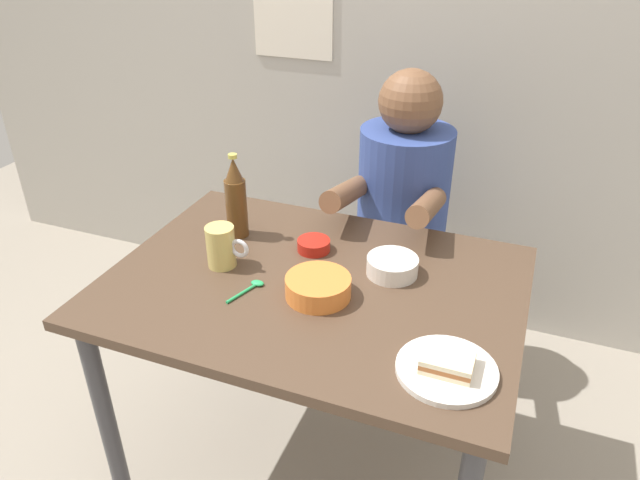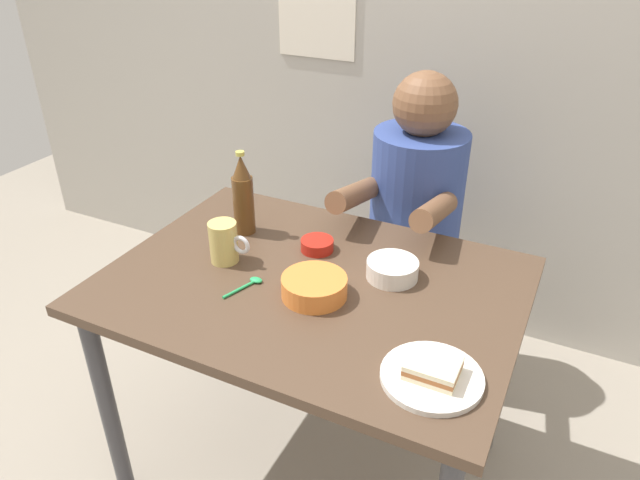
{
  "view_description": "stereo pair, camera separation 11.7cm",
  "coord_description": "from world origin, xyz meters",
  "px_view_note": "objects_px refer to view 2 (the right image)",
  "views": [
    {
      "loc": [
        0.49,
        -1.21,
        1.62
      ],
      "look_at": [
        0.0,
        0.05,
        0.84
      ],
      "focal_mm": 32.92,
      "sensor_mm": 36.0,
      "label": 1
    },
    {
      "loc": [
        0.6,
        -1.17,
        1.62
      ],
      "look_at": [
        0.0,
        0.05,
        0.84
      ],
      "focal_mm": 32.92,
      "sensor_mm": 36.0,
      "label": 2
    }
  ],
  "objects_px": {
    "plate_orange": "(432,377)",
    "beer_mug": "(224,242)",
    "dining_table": "(312,309)",
    "person_seated": "(416,191)",
    "sandwich": "(433,368)",
    "beer_bottle": "(243,197)",
    "soup_bowl_orange": "(314,286)",
    "stool": "(408,289)"
  },
  "relations": [
    {
      "from": "sandwich",
      "to": "beer_bottle",
      "type": "bearing_deg",
      "value": 151.87
    },
    {
      "from": "person_seated",
      "to": "sandwich",
      "type": "xyz_separation_m",
      "value": [
        0.31,
        -0.84,
        0.01
      ]
    },
    {
      "from": "person_seated",
      "to": "plate_orange",
      "type": "bearing_deg",
      "value": -69.78
    },
    {
      "from": "dining_table",
      "to": "person_seated",
      "type": "distance_m",
      "value": 0.64
    },
    {
      "from": "person_seated",
      "to": "beer_mug",
      "type": "height_order",
      "value": "person_seated"
    },
    {
      "from": "person_seated",
      "to": "stool",
      "type": "bearing_deg",
      "value": 90.0
    },
    {
      "from": "person_seated",
      "to": "soup_bowl_orange",
      "type": "distance_m",
      "value": 0.68
    },
    {
      "from": "dining_table",
      "to": "sandwich",
      "type": "xyz_separation_m",
      "value": [
        0.4,
        -0.22,
        0.13
      ]
    },
    {
      "from": "sandwich",
      "to": "beer_mug",
      "type": "xyz_separation_m",
      "value": [
        -0.66,
        0.21,
        0.03
      ]
    },
    {
      "from": "dining_table",
      "to": "beer_bottle",
      "type": "height_order",
      "value": "beer_bottle"
    },
    {
      "from": "sandwich",
      "to": "soup_bowl_orange",
      "type": "bearing_deg",
      "value": 155.55
    },
    {
      "from": "dining_table",
      "to": "person_seated",
      "type": "bearing_deg",
      "value": 81.83
    },
    {
      "from": "stool",
      "to": "plate_orange",
      "type": "xyz_separation_m",
      "value": [
        0.31,
        -0.85,
        0.4
      ]
    },
    {
      "from": "stool",
      "to": "beer_bottle",
      "type": "relative_size",
      "value": 1.72
    },
    {
      "from": "stool",
      "to": "person_seated",
      "type": "bearing_deg",
      "value": -90.0
    },
    {
      "from": "stool",
      "to": "soup_bowl_orange",
      "type": "bearing_deg",
      "value": -94.25
    },
    {
      "from": "beer_mug",
      "to": "plate_orange",
      "type": "bearing_deg",
      "value": -17.34
    },
    {
      "from": "plate_orange",
      "to": "soup_bowl_orange",
      "type": "height_order",
      "value": "soup_bowl_orange"
    },
    {
      "from": "stool",
      "to": "person_seated",
      "type": "height_order",
      "value": "person_seated"
    },
    {
      "from": "dining_table",
      "to": "beer_mug",
      "type": "relative_size",
      "value": 8.73
    },
    {
      "from": "sandwich",
      "to": "beer_bottle",
      "type": "height_order",
      "value": "beer_bottle"
    },
    {
      "from": "dining_table",
      "to": "sandwich",
      "type": "height_order",
      "value": "sandwich"
    },
    {
      "from": "plate_orange",
      "to": "person_seated",
      "type": "bearing_deg",
      "value": 110.22
    },
    {
      "from": "plate_orange",
      "to": "beer_mug",
      "type": "distance_m",
      "value": 0.7
    },
    {
      "from": "plate_orange",
      "to": "beer_mug",
      "type": "relative_size",
      "value": 1.75
    },
    {
      "from": "beer_bottle",
      "to": "soup_bowl_orange",
      "type": "bearing_deg",
      "value": -31.73
    },
    {
      "from": "dining_table",
      "to": "plate_orange",
      "type": "xyz_separation_m",
      "value": [
        0.4,
        -0.22,
        0.1
      ]
    },
    {
      "from": "sandwich",
      "to": "beer_mug",
      "type": "relative_size",
      "value": 0.87
    },
    {
      "from": "beer_bottle",
      "to": "beer_mug",
      "type": "bearing_deg",
      "value": -75.82
    },
    {
      "from": "dining_table",
      "to": "beer_mug",
      "type": "distance_m",
      "value": 0.31
    },
    {
      "from": "beer_mug",
      "to": "soup_bowl_orange",
      "type": "relative_size",
      "value": 0.74
    },
    {
      "from": "beer_mug",
      "to": "beer_bottle",
      "type": "height_order",
      "value": "beer_bottle"
    },
    {
      "from": "sandwich",
      "to": "stool",
      "type": "bearing_deg",
      "value": 109.97
    },
    {
      "from": "soup_bowl_orange",
      "to": "sandwich",
      "type": "bearing_deg",
      "value": -24.45
    },
    {
      "from": "dining_table",
      "to": "soup_bowl_orange",
      "type": "relative_size",
      "value": 6.47
    },
    {
      "from": "beer_mug",
      "to": "beer_bottle",
      "type": "relative_size",
      "value": 0.48
    },
    {
      "from": "sandwich",
      "to": "beer_mug",
      "type": "height_order",
      "value": "beer_mug"
    },
    {
      "from": "person_seated",
      "to": "soup_bowl_orange",
      "type": "xyz_separation_m",
      "value": [
        -0.05,
        -0.68,
        0.01
      ]
    },
    {
      "from": "sandwich",
      "to": "dining_table",
      "type": "bearing_deg",
      "value": 150.68
    },
    {
      "from": "sandwich",
      "to": "beer_bottle",
      "type": "xyz_separation_m",
      "value": [
        -0.71,
        0.38,
        0.09
      ]
    },
    {
      "from": "stool",
      "to": "soup_bowl_orange",
      "type": "distance_m",
      "value": 0.81
    },
    {
      "from": "person_seated",
      "to": "beer_bottle",
      "type": "relative_size",
      "value": 2.75
    }
  ]
}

